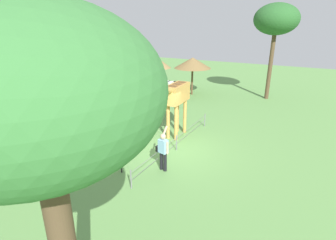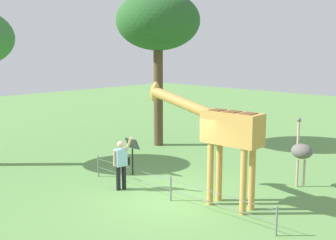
# 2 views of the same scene
# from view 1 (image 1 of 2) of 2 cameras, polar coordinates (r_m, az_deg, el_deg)

# --- Properties ---
(ground_plane) EXTENTS (60.00, 60.00, 0.00)m
(ground_plane) POSITION_cam_1_polar(r_m,az_deg,el_deg) (12.59, 1.19, -6.28)
(ground_plane) COLOR #60934C
(giraffe) EXTENTS (4.01, 0.77, 3.44)m
(giraffe) POSITION_cam_1_polar(r_m,az_deg,el_deg) (13.10, 1.26, 5.02)
(giraffe) COLOR #C69347
(giraffe) RESTS_ON ground_plane
(visitor) EXTENTS (0.62, 0.59, 1.76)m
(visitor) POSITION_cam_1_polar(r_m,az_deg,el_deg) (10.54, -1.07, -6.32)
(visitor) COLOR black
(visitor) RESTS_ON ground_plane
(zebra) EXTENTS (0.67, 1.83, 1.66)m
(zebra) POSITION_cam_1_polar(r_m,az_deg,el_deg) (20.00, -0.51, 7.30)
(zebra) COLOR black
(zebra) RESTS_ON ground_plane
(ostrich) EXTENTS (0.70, 0.56, 2.25)m
(ostrich) POSITION_cam_1_polar(r_m,az_deg,el_deg) (15.70, -7.19, 3.59)
(ostrich) COLOR #CC9E93
(ostrich) RESTS_ON ground_plane
(shade_hut_near) EXTENTS (2.57, 2.57, 3.12)m
(shade_hut_near) POSITION_cam_1_polar(r_m,az_deg,el_deg) (21.75, -2.83, 12.26)
(shade_hut_near) COLOR brown
(shade_hut_near) RESTS_ON ground_plane
(shade_hut_far) EXTENTS (2.63, 2.63, 3.13)m
(shade_hut_far) POSITION_cam_1_polar(r_m,az_deg,el_deg) (19.80, -14.93, 10.86)
(shade_hut_far) COLOR brown
(shade_hut_far) RESTS_ON ground_plane
(shade_hut_aside) EXTENTS (2.94, 2.94, 3.00)m
(shade_hut_aside) POSITION_cam_1_polar(r_m,az_deg,el_deg) (21.77, 5.28, 12.02)
(shade_hut_aside) COLOR brown
(shade_hut_aside) RESTS_ON ground_plane
(tree_northeast) EXTENTS (3.13, 3.13, 5.92)m
(tree_northeast) POSITION_cam_1_polar(r_m,az_deg,el_deg) (3.56, -26.04, 4.30)
(tree_northeast) COLOR brown
(tree_northeast) RESTS_ON ground_plane
(tree_west) EXTENTS (3.15, 3.15, 6.92)m
(tree_west) POSITION_cam_1_polar(r_m,az_deg,el_deg) (21.63, 22.10, 19.15)
(tree_west) COLOR brown
(tree_west) RESTS_ON ground_plane
(info_sign) EXTENTS (0.56, 0.21, 1.32)m
(info_sign) POSITION_cam_1_polar(r_m,az_deg,el_deg) (10.50, -10.14, -6.51)
(info_sign) COLOR black
(info_sign) RESTS_ON ground_plane
(wire_fence) EXTENTS (7.05, 0.05, 0.75)m
(wire_fence) POSITION_cam_1_polar(r_m,az_deg,el_deg) (12.35, 1.83, -4.75)
(wire_fence) COLOR slate
(wire_fence) RESTS_ON ground_plane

